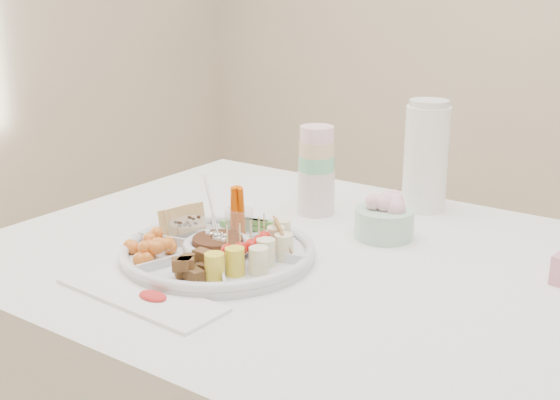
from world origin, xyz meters
The scene contains 12 objects.
party_tray centered at (-0.25, -0.13, 0.78)m, with size 0.38×0.38×0.04m, color silver.
bean_dip centered at (-0.25, -0.13, 0.79)m, with size 0.10×0.10×0.04m, color #4A2015.
tortillas centered at (-0.15, -0.04, 0.80)m, with size 0.10×0.10×0.06m, color olive, non-canonical shape.
carrot_cucumber centered at (-0.28, 0.00, 0.82)m, with size 0.12×0.12×0.11m, color #D54F00, non-canonical shape.
pita_raisins centered at (-0.37, -0.09, 0.80)m, with size 0.12×0.12×0.06m, color tan, non-canonical shape.
cherries centered at (-0.34, -0.22, 0.79)m, with size 0.12×0.12×0.05m, color orange, non-canonical shape.
granola_chunks centered at (-0.22, -0.25, 0.79)m, with size 0.10×0.10×0.05m, color #3D2D15, non-canonical shape.
banana_tomato centered at (-0.12, -0.16, 0.82)m, with size 0.12×0.12×0.10m, color #F4EC78, non-canonical shape.
cup_stack centered at (-0.24, 0.23, 0.88)m, with size 0.09×0.09×0.24m, color silver.
thermos centered at (-0.05, 0.40, 0.89)m, with size 0.10×0.10×0.27m, color white.
flower_bowl centered at (-0.03, 0.17, 0.81)m, with size 0.13×0.13×0.10m, color #A9E2C5.
placemat centered at (-0.25, -0.34, 0.76)m, with size 0.33×0.11×0.01m, color silver.
Camera 1 is at (0.59, -1.12, 1.29)m, focal length 45.00 mm.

